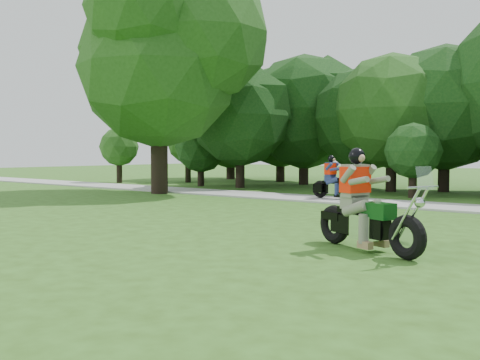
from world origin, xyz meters
The scene contains 5 objects.
ground centered at (0.00, 0.00, 0.00)m, with size 100.00×100.00×0.00m, color #2E5017.
walkway centered at (0.00, 8.00, 0.03)m, with size 60.00×2.20×0.06m, color #9D9D98.
big_tree_west centered at (-10.54, 6.85, 5.76)m, with size 8.64×6.56×9.96m.
chopper_motorcycle centered at (1.49, 0.06, 0.64)m, with size 2.38×1.27×1.75m.
touring_motorcycle centered at (-3.47, 8.11, 0.61)m, with size 1.98×0.67×1.51m.
Camera 1 is at (5.49, -8.34, 1.68)m, focal length 40.00 mm.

